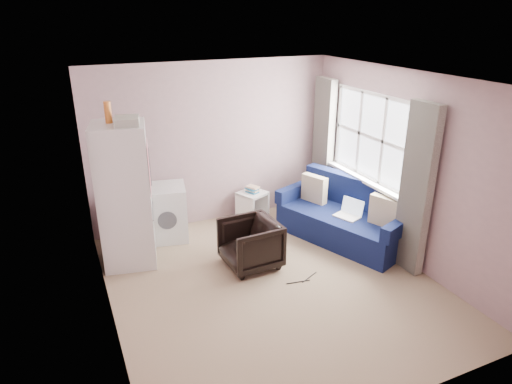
# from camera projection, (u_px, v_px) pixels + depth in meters

# --- Properties ---
(room) EXTENTS (3.84, 4.24, 2.54)m
(room) POSITION_uv_depth(u_px,v_px,m) (275.00, 190.00, 5.23)
(room) COLOR #9B8165
(room) RESTS_ON ground
(armchair) EXTENTS (0.67, 0.71, 0.70)m
(armchair) POSITION_uv_depth(u_px,v_px,m) (250.00, 242.00, 5.96)
(armchair) COLOR black
(armchair) RESTS_ON ground
(fridge) EXTENTS (0.77, 0.76, 2.16)m
(fridge) POSITION_uv_depth(u_px,v_px,m) (125.00, 195.00, 5.84)
(fridge) COLOR silver
(fridge) RESTS_ON ground
(washing_machine) EXTENTS (0.68, 0.68, 0.81)m
(washing_machine) POSITION_uv_depth(u_px,v_px,m) (166.00, 211.00, 6.68)
(washing_machine) COLOR silver
(washing_machine) RESTS_ON ground
(side_table) EXTENTS (0.52, 0.52, 0.54)m
(side_table) POSITION_uv_depth(u_px,v_px,m) (252.00, 203.00, 7.40)
(side_table) COLOR white
(side_table) RESTS_ON ground
(sofa) EXTENTS (1.52, 2.13, 0.87)m
(sofa) POSITION_uv_depth(u_px,v_px,m) (346.00, 218.00, 6.71)
(sofa) COLOR #101B4B
(sofa) RESTS_ON ground
(window_dressing) EXTENTS (0.17, 2.62, 2.18)m
(window_dressing) POSITION_uv_depth(u_px,v_px,m) (363.00, 164.00, 6.54)
(window_dressing) COLOR white
(window_dressing) RESTS_ON ground
(floor_cables) EXTENTS (0.48, 0.15, 0.01)m
(floor_cables) POSITION_uv_depth(u_px,v_px,m) (304.00, 280.00, 5.75)
(floor_cables) COLOR black
(floor_cables) RESTS_ON ground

